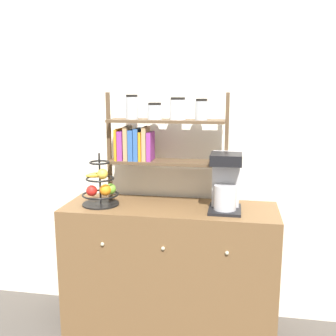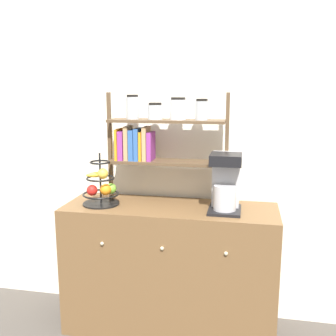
% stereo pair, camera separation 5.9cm
% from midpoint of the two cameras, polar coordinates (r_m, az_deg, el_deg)
% --- Properties ---
extents(wall_back, '(7.00, 0.05, 2.60)m').
position_cam_midpoint_polar(wall_back, '(2.78, 0.66, 4.49)').
color(wall_back, silver).
rests_on(wall_back, ground_plane).
extents(sideboard, '(1.40, 0.49, 0.87)m').
position_cam_midpoint_polar(sideboard, '(2.75, -0.37, -14.36)').
color(sideboard, brown).
rests_on(sideboard, ground_plane).
extents(coffee_maker, '(0.20, 0.25, 0.37)m').
position_cam_midpoint_polar(coffee_maker, '(2.50, 7.70, -1.99)').
color(coffee_maker, black).
rests_on(coffee_maker, sideboard).
extents(fruit_stand, '(0.24, 0.24, 0.35)m').
position_cam_midpoint_polar(fruit_stand, '(2.64, -10.32, -2.85)').
color(fruit_stand, black).
rests_on(fruit_stand, sideboard).
extents(shelf_hutch, '(0.82, 0.20, 0.74)m').
position_cam_midpoint_polar(shelf_hutch, '(2.62, -2.68, 4.85)').
color(shelf_hutch, brown).
rests_on(shelf_hutch, sideboard).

